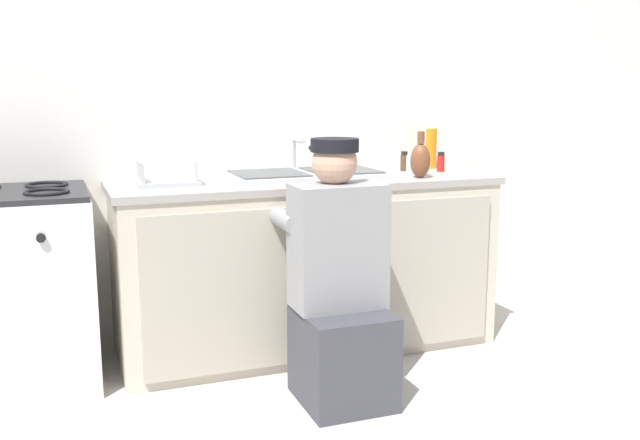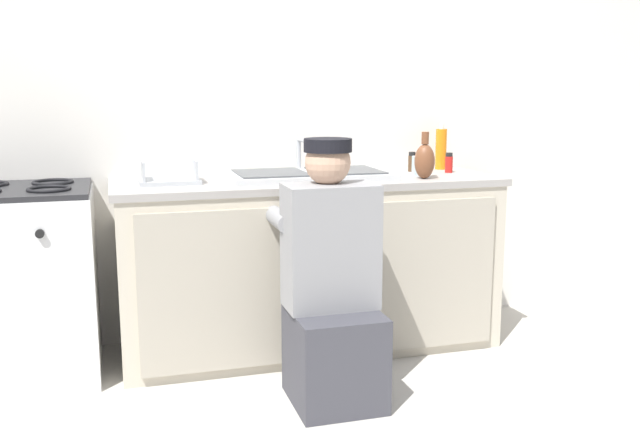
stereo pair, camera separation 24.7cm
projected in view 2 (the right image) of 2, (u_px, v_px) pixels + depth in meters
name	position (u px, v px, depth m)	size (l,w,h in m)	color
ground_plane	(326.00, 366.00, 3.39)	(12.00, 12.00, 0.00)	beige
back_wall	(291.00, 99.00, 3.78)	(6.00, 0.10, 2.50)	silver
counter_cabinet	(309.00, 267.00, 3.59)	(1.86, 0.62, 0.83)	beige
countertop	(309.00, 182.00, 3.52)	(1.90, 0.62, 0.03)	#9E9993
sink_double_basin	(308.00, 175.00, 3.52)	(0.80, 0.44, 0.19)	silver
stove_range	(25.00, 283.00, 3.23)	(0.62, 0.62, 0.89)	white
plumber_person	(332.00, 294.00, 2.97)	(0.42, 0.61, 1.10)	#3F3F47
spice_bottle_red	(449.00, 163.00, 3.75)	(0.04, 0.04, 0.10)	red
soap_bottle_orange	(441.00, 149.00, 3.90)	(0.06, 0.06, 0.25)	orange
water_glass	(418.00, 166.00, 3.62)	(0.06, 0.06, 0.10)	#ADC6CC
dish_rack_tray	(169.00, 178.00, 3.34)	(0.28, 0.22, 0.11)	#B2B7BC
spice_bottle_pepper	(412.00, 162.00, 3.80)	(0.04, 0.04, 0.10)	#513823
vase_decorative	(425.00, 160.00, 3.50)	(0.10, 0.10, 0.23)	brown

